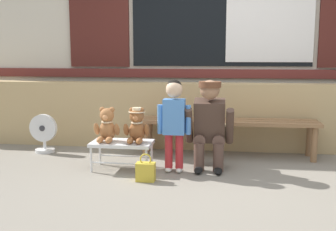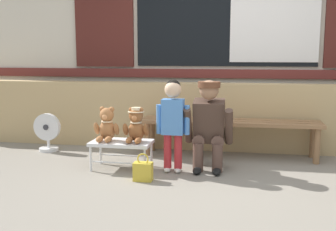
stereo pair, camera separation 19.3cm
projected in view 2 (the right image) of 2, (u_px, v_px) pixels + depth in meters
ground_plane at (213, 184)px, 3.80m from camera, size 60.00×60.00×0.00m
brick_low_wall at (222, 117)px, 5.12m from camera, size 7.24×0.25×0.85m
shop_facade at (226, 20)px, 5.44m from camera, size 7.39×0.26×3.30m
wooden_bench_long at (229, 126)px, 4.76m from camera, size 2.10×0.40×0.44m
small_display_bench at (122, 144)px, 4.27m from camera, size 0.64×0.36×0.30m
teddy_bear_plain at (107, 125)px, 4.27m from camera, size 0.28×0.26×0.36m
teddy_bear_with_hat at (136, 126)px, 4.21m from camera, size 0.28×0.27×0.36m
child_standing at (173, 115)px, 4.11m from camera, size 0.35×0.18×0.96m
adult_crouching at (210, 125)px, 4.20m from camera, size 0.50×0.49×0.95m
handbag_on_ground at (143, 171)px, 3.88m from camera, size 0.18×0.11×0.27m
floor_fan at (48, 132)px, 5.06m from camera, size 0.34×0.24×0.48m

